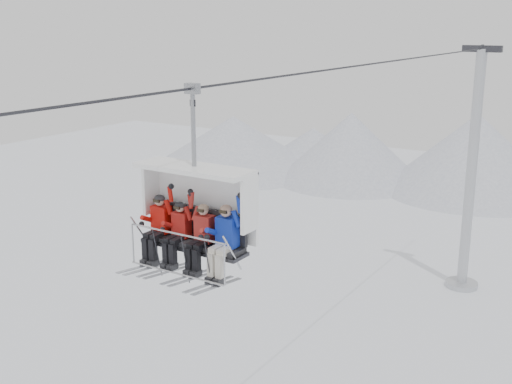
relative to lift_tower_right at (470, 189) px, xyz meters
The scene contains 8 objects.
ridgeline 20.33m from the lift_tower_right, 94.51° to the left, with size 72.00×21.00×7.00m.
lift_tower_right is the anchor object (origin of this frame).
haul_cable 23.25m from the lift_tower_right, 90.00° to the right, with size 0.06×0.06×50.00m, color #2D2D32.
chairlift_carrier 24.83m from the lift_tower_right, 90.00° to the right, with size 2.71×1.17×3.98m.
skier_far_left 25.06m from the lift_tower_right, 92.14° to the right, with size 0.42×1.69×1.65m.
skier_center_left 25.05m from the lift_tower_right, 90.81° to the right, with size 0.38×1.69×1.53m.
skier_center_right 25.05m from the lift_tower_right, 89.32° to the right, with size 0.40×1.69×1.60m.
skier_far_right 25.06m from the lift_tower_right, 87.94° to the right, with size 0.44×1.69×1.72m.
Camera 1 is at (8.25, -13.05, 14.62)m, focal length 45.00 mm.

